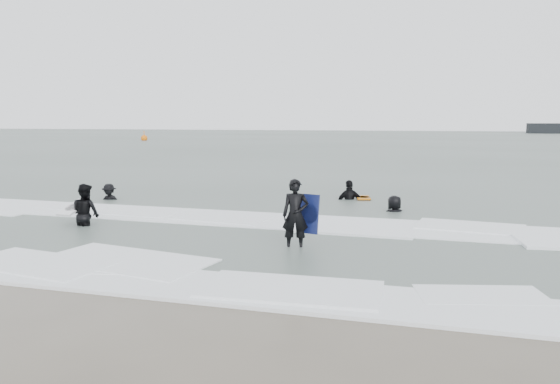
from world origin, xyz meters
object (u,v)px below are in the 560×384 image
(surfer_right_near, at_px, (350,201))
(surfer_right_far, at_px, (394,213))
(surfer_centre, at_px, (295,250))
(surfer_breaker, at_px, (109,201))
(surfer_wading, at_px, (86,226))
(buoy, at_px, (144,138))

(surfer_right_near, xyz_separation_m, surfer_right_far, (1.95, -2.39, 0.00))
(surfer_right_near, bearing_deg, surfer_right_far, 102.29)
(surfer_centre, xyz_separation_m, surfer_right_near, (-0.17, 8.48, 0.00))
(surfer_breaker, bearing_deg, surfer_right_near, 4.43)
(surfer_centre, distance_m, surfer_breaker, 10.63)
(surfer_breaker, distance_m, surfer_right_near, 9.34)
(surfer_wading, relative_size, surfer_right_far, 1.05)
(surfer_breaker, distance_m, surfer_right_far, 10.84)
(surfer_breaker, bearing_deg, surfer_wading, -76.48)
(surfer_right_near, relative_size, surfer_right_far, 1.12)
(buoy, bearing_deg, surfer_right_far, -52.27)
(surfer_wading, xyz_separation_m, buoy, (-35.06, 61.37, 0.42))
(surfer_right_far, bearing_deg, surfer_breaker, -28.85)
(surfer_wading, relative_size, surfer_breaker, 1.19)
(surfer_centre, relative_size, buoy, 1.06)
(surfer_right_near, height_order, buoy, buoy)
(surfer_centre, xyz_separation_m, buoy, (-41.74, 62.35, 0.42))
(surfer_wading, bearing_deg, surfer_right_far, -132.84)
(surfer_wading, relative_size, surfer_right_near, 0.93)
(surfer_centre, bearing_deg, surfer_right_near, 76.81)
(surfer_right_far, xyz_separation_m, buoy, (-43.52, 56.25, 0.42))
(surfer_breaker, xyz_separation_m, buoy, (-32.70, 56.77, 0.42))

